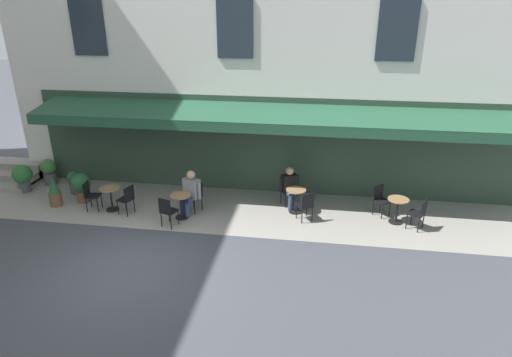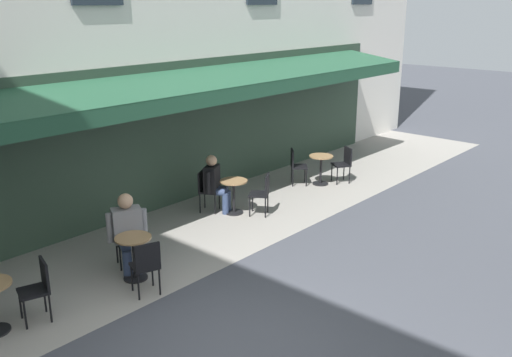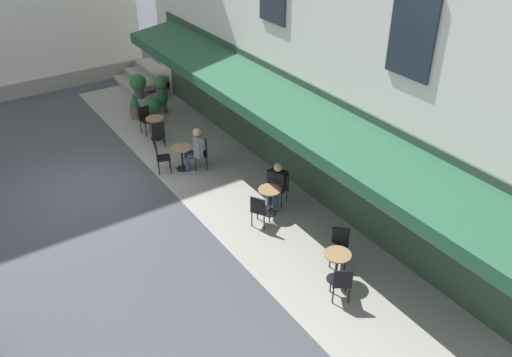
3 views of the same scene
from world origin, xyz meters
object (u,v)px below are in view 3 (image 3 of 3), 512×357
object	(u,v)px
cafe_chair_black_corner_left	(259,208)
seated_companion_in_grey	(196,147)
cafe_table_near_entrance	(182,155)
potted_plant_entrance_right	(135,106)
seated_patron_in_black	(277,184)
potted_plant_mid_terrace	(162,102)
cafe_chair_black_near_door	(146,117)
cafe_chair_black_by_window	(342,281)
cafe_chair_black_back_row	(158,132)
cafe_chair_black_corner_right	(160,156)
cafe_chair_black_facing_street	(203,152)
cafe_table_far_end	(156,125)
cafe_table_streetside	(270,198)
cafe_chair_black_under_awning	(280,184)
potted_plant_under_sign	(153,108)
cafe_table_mid_terrace	(337,263)
potted_plant_entrance_left	(161,85)
potted_plant_by_steps	(138,84)
cafe_chair_black_kerbside	(340,243)

from	to	relation	value
cafe_chair_black_corner_left	seated_companion_in_grey	world-z (taller)	seated_companion_in_grey
cafe_table_near_entrance	potted_plant_entrance_right	xyz separation A→B (m)	(4.16, -0.23, -0.03)
seated_patron_in_black	potted_plant_mid_terrace	size ratio (longest dim) A/B	1.72
cafe_chair_black_near_door	potted_plant_entrance_right	world-z (taller)	potted_plant_entrance_right
cafe_chair_black_by_window	cafe_chair_black_back_row	xyz separation A→B (m)	(8.43, 0.31, 0.00)
cafe_chair_black_corner_right	cafe_chair_black_by_window	distance (m)	7.04
cafe_chair_black_facing_street	potted_plant_entrance_right	size ratio (longest dim) A/B	0.95
cafe_chair_black_facing_street	cafe_chair_black_back_row	bearing A→B (deg)	16.49
cafe_table_far_end	cafe_chair_black_facing_street	bearing A→B (deg)	-171.16
cafe_chair_black_corner_left	cafe_table_streetside	bearing A→B (deg)	-58.49
cafe_chair_black_under_awning	cafe_table_far_end	size ratio (longest dim) A/B	1.21
cafe_table_near_entrance	potted_plant_under_sign	size ratio (longest dim) A/B	0.79
cafe_table_far_end	seated_patron_in_black	distance (m)	5.48
cafe_table_near_entrance	cafe_table_mid_terrace	world-z (taller)	same
cafe_chair_black_by_window	seated_companion_in_grey	xyz separation A→B (m)	(6.59, -0.07, 0.17)
potted_plant_entrance_left	potted_plant_under_sign	size ratio (longest dim) A/B	0.95
cafe_table_near_entrance	potted_plant_entrance_left	distance (m)	5.62
cafe_chair_black_facing_street	cafe_chair_black_corner_left	bearing A→B (deg)	176.03
cafe_chair_black_near_door	potted_plant_entrance_left	xyz separation A→B (m)	(2.43, -1.69, -0.05)
cafe_table_far_end	potted_plant_under_sign	xyz separation A→B (m)	(1.18, -0.43, 0.07)
cafe_chair_black_corner_right	cafe_chair_black_facing_street	size ratio (longest dim) A/B	1.00
seated_patron_in_black	potted_plant_mid_terrace	distance (m)	7.18
cafe_chair_black_under_awning	cafe_table_near_entrance	bearing A→B (deg)	25.49
cafe_chair_black_facing_street	cafe_table_near_entrance	bearing A→B (deg)	64.57
cafe_table_mid_terrace	seated_companion_in_grey	xyz separation A→B (m)	(6.06, 0.27, 0.22)
cafe_table_streetside	potted_plant_under_sign	size ratio (longest dim) A/B	0.79
cafe_chair_black_corner_right	seated_companion_in_grey	world-z (taller)	seated_companion_in_grey
cafe_chair_black_by_window	cafe_chair_black_back_row	bearing A→B (deg)	2.09
cafe_table_mid_terrace	seated_patron_in_black	size ratio (longest dim) A/B	0.58
cafe_chair_black_corner_right	cafe_table_far_end	size ratio (longest dim) A/B	1.21
cafe_table_far_end	potted_plant_entrance_left	size ratio (longest dim) A/B	0.82
cafe_table_far_end	potted_plant_mid_terrace	bearing A→B (deg)	-30.24
potted_plant_by_steps	potted_plant_mid_terrace	bearing A→B (deg)	-174.58
cafe_chair_black_kerbside	potted_plant_entrance_right	size ratio (longest dim) A/B	0.95
cafe_chair_black_by_window	cafe_chair_black_under_awning	world-z (taller)	same
cafe_table_far_end	cafe_chair_black_near_door	xyz separation A→B (m)	(0.63, 0.07, 0.06)
cafe_chair_black_near_door	cafe_chair_black_corner_left	bearing A→B (deg)	-177.94
cafe_table_near_entrance	seated_companion_in_grey	distance (m)	0.47
cafe_chair_black_near_door	potted_plant_entrance_left	size ratio (longest dim) A/B	1.00
cafe_chair_black_back_row	seated_companion_in_grey	distance (m)	1.89
potted_plant_by_steps	cafe_table_streetside	bearing A→B (deg)	178.84
cafe_chair_black_near_door	potted_plant_under_sign	xyz separation A→B (m)	(0.56, -0.51, 0.01)
cafe_chair_black_corner_right	cafe_chair_black_by_window	world-z (taller)	same
cafe_chair_black_back_row	potted_plant_under_sign	size ratio (longest dim) A/B	0.95
cafe_chair_black_facing_street	cafe_chair_black_near_door	bearing A→B (deg)	8.42
cafe_chair_black_by_window	potted_plant_mid_terrace	size ratio (longest dim) A/B	1.22
cafe_chair_black_kerbside	cafe_chair_black_under_awning	size ratio (longest dim) A/B	1.00
potted_plant_by_steps	cafe_chair_black_back_row	bearing A→B (deg)	165.62
cafe_table_mid_terrace	potted_plant_under_sign	xyz separation A→B (m)	(9.69, 0.04, 0.07)
cafe_table_near_entrance	seated_companion_in_grey	size ratio (longest dim) A/B	0.56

